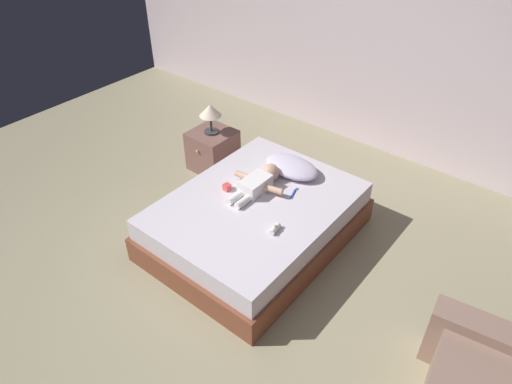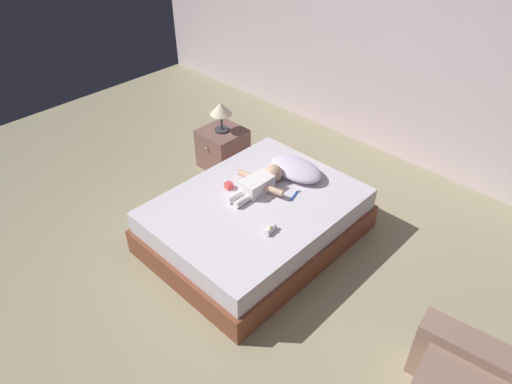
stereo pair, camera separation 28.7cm
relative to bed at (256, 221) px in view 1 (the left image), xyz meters
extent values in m
plane|color=gray|center=(0.10, -0.77, -0.22)|extent=(8.00, 8.00, 0.00)
cube|color=silver|center=(0.10, 2.23, 1.07)|extent=(8.00, 0.12, 2.58)
cube|color=brown|center=(0.00, 0.00, -0.10)|extent=(1.41, 1.85, 0.25)
cube|color=silver|center=(0.00, 0.00, 0.13)|extent=(1.35, 1.77, 0.20)
ellipsoid|color=silver|center=(-0.01, 0.56, 0.29)|extent=(0.55, 0.34, 0.13)
cube|color=white|center=(-0.10, 0.11, 0.30)|extent=(0.18, 0.30, 0.13)
sphere|color=tan|center=(-0.10, 0.33, 0.31)|extent=(0.17, 0.17, 0.17)
cylinder|color=tan|center=(-0.27, 0.16, 0.30)|extent=(0.18, 0.09, 0.06)
cylinder|color=tan|center=(0.07, 0.16, 0.30)|extent=(0.18, 0.09, 0.06)
cylinder|color=white|center=(-0.15, -0.11, 0.26)|extent=(0.06, 0.17, 0.06)
cylinder|color=white|center=(-0.06, -0.11, 0.26)|extent=(0.06, 0.17, 0.06)
cube|color=blue|center=(0.20, 0.29, 0.24)|extent=(0.06, 0.15, 0.01)
cube|color=white|center=(0.17, 0.36, 0.25)|extent=(0.02, 0.03, 0.01)
cube|color=#8E6F5F|center=(2.19, -0.08, 0.03)|extent=(1.06, 0.34, 0.50)
cube|color=brown|center=(-1.13, 0.63, 0.01)|extent=(0.44, 0.44, 0.45)
sphere|color=tan|center=(-1.13, 0.39, 0.11)|extent=(0.03, 0.03, 0.03)
cylinder|color=#333338|center=(-1.13, 0.63, 0.24)|extent=(0.16, 0.16, 0.02)
cylinder|color=#333338|center=(-1.13, 0.63, 0.35)|extent=(0.02, 0.02, 0.18)
cone|color=beige|center=(-1.13, 0.63, 0.50)|extent=(0.24, 0.24, 0.13)
cube|color=#E34A49|center=(-0.31, -0.04, 0.26)|extent=(0.07, 0.07, 0.06)
cylinder|color=white|center=(0.37, -0.21, 0.25)|extent=(0.07, 0.12, 0.05)
cone|color=#E1C078|center=(0.37, -0.21, 0.29)|extent=(0.04, 0.04, 0.02)
camera|label=1|loc=(1.99, -2.47, 2.75)|focal=32.39mm
camera|label=2|loc=(2.21, -2.28, 2.75)|focal=32.39mm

